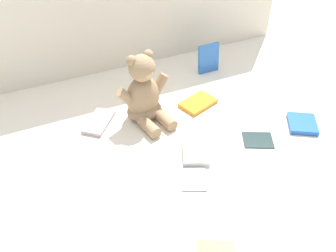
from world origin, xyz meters
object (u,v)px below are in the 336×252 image
object	(u,v)px
book_case_4	(193,177)
book_case_2	(302,124)
book_case_0	(208,58)
book_case_7	(198,103)
book_case_5	(196,152)
book_case_6	(258,140)
book_case_1	(99,122)
teddy_bear	(144,95)

from	to	relation	value
book_case_4	book_case_2	bearing A→B (deg)	-148.78
book_case_0	book_case_2	world-z (taller)	book_case_0
book_case_4	book_case_7	world-z (taller)	book_case_7
book_case_2	book_case_5	xyz separation A→B (m)	(-0.41, 0.03, 0.00)
book_case_4	book_case_6	distance (m)	0.29
book_case_5	book_case_6	xyz separation A→B (m)	(0.22, -0.03, -0.01)
book_case_5	book_case_6	size ratio (longest dim) A/B	1.18
book_case_1	book_case_7	world-z (taller)	same
book_case_4	book_case_1	bearing A→B (deg)	-39.25
book_case_5	book_case_7	xyz separation A→B (m)	(0.13, 0.24, -0.00)
teddy_bear	book_case_7	bearing A→B (deg)	-15.55
book_case_6	book_case_0	bearing A→B (deg)	18.34
book_case_2	book_case_1	bearing A→B (deg)	5.85
book_case_6	book_case_5	bearing A→B (deg)	108.73
book_case_6	book_case_2	bearing A→B (deg)	-63.81
book_case_5	book_case_7	size ratio (longest dim) A/B	0.88
book_case_0	book_case_6	distance (m)	0.47
book_case_0	teddy_bear	bearing A→B (deg)	-154.29
book_case_7	book_case_0	bearing A→B (deg)	-56.29
book_case_4	book_case_6	size ratio (longest dim) A/B	1.08
teddy_bear	book_case_6	world-z (taller)	teddy_bear
book_case_1	book_case_4	xyz separation A→B (m)	(0.19, -0.37, -0.00)
book_case_1	book_case_6	bearing A→B (deg)	6.25
book_case_1	book_case_5	size ratio (longest dim) A/B	1.18
book_case_4	book_case_7	xyz separation A→B (m)	(0.19, 0.33, 0.00)
book_case_2	book_case_7	world-z (taller)	book_case_2
teddy_bear	book_case_2	xyz separation A→B (m)	(0.49, -0.28, -0.09)
book_case_1	book_case_6	size ratio (longest dim) A/B	1.39
teddy_bear	book_case_7	world-z (taller)	teddy_bear
teddy_bear	book_case_5	distance (m)	0.28
book_case_2	book_case_6	xyz separation A→B (m)	(-0.19, -0.00, -0.01)
book_case_0	book_case_4	size ratio (longest dim) A/B	1.16
teddy_bear	book_case_1	xyz separation A→B (m)	(-0.17, 0.03, -0.09)
book_case_1	book_case_6	xyz separation A→B (m)	(0.47, -0.31, -0.00)
book_case_1	book_case_0	bearing A→B (deg)	56.07
book_case_0	book_case_6	size ratio (longest dim) A/B	1.25
teddy_bear	book_case_0	size ratio (longest dim) A/B	2.06
book_case_4	book_case_5	distance (m)	0.11
book_case_6	book_case_4	bearing A→B (deg)	128.30
book_case_4	book_case_0	bearing A→B (deg)	-99.27
teddy_bear	book_case_7	xyz separation A→B (m)	(0.21, -0.02, -0.09)
book_case_2	book_case_4	size ratio (longest dim) A/B	1.00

